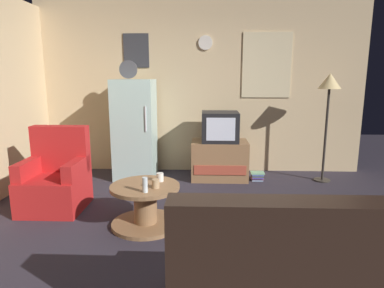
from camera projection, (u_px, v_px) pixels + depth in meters
name	position (u px, v px, depth m)	size (l,w,h in m)	color
ground_plane	(195.00, 237.00, 3.33)	(12.00, 12.00, 0.00)	#2D2833
wall_with_art	(200.00, 85.00, 5.44)	(5.20, 0.12, 2.78)	#D1B284
fridge	(135.00, 129.00, 5.15)	(0.60, 0.62, 1.77)	silver
tv_stand	(219.00, 160.00, 5.15)	(0.84, 0.53, 0.59)	#8E6642
crt_tv	(220.00, 127.00, 5.05)	(0.54, 0.51, 0.44)	black
standing_lamp	(329.00, 90.00, 4.83)	(0.32, 0.32, 1.59)	#332D28
coffee_table	(145.00, 205.00, 3.54)	(0.72, 0.72, 0.45)	#8E6642
wine_glass	(145.00, 185.00, 3.27)	(0.05, 0.05, 0.15)	silver
mug_ceramic_white	(160.00, 177.00, 3.62)	(0.08, 0.08, 0.09)	silver
mug_ceramic_tan	(156.00, 184.00, 3.40)	(0.08, 0.08, 0.09)	tan
armchair	(56.00, 180.00, 4.01)	(0.68, 0.68, 0.96)	red
couch	(308.00, 280.00, 2.10)	(1.70, 0.80, 0.92)	black
book_stack	(257.00, 176.00, 5.10)	(0.20, 0.16, 0.13)	#839BB9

